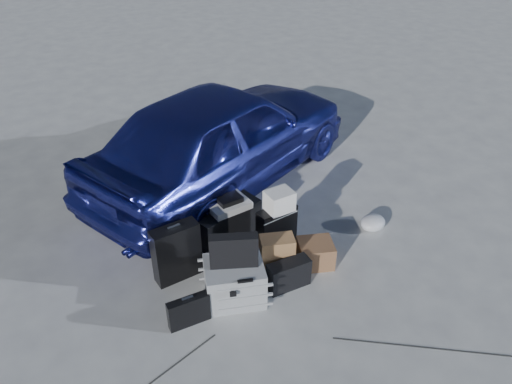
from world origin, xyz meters
The scene contains 15 objects.
ground centered at (0.00, 0.00, 0.00)m, with size 60.00×60.00×0.00m, color beige.
car centered at (0.49, 2.10, 0.66)m, with size 1.56×3.87×1.32m, color #292F97.
pelican_case centered at (-0.30, 0.11, 0.20)m, with size 0.54×0.45×0.40m, color gray.
laptop_bag centered at (-0.29, 0.12, 0.56)m, with size 0.44×0.11×0.33m, color black.
briefcase centered at (-0.80, 0.00, 0.15)m, with size 0.38×0.09×0.30m, color black.
suitcase_left centered at (-0.67, 0.64, 0.30)m, with size 0.47×0.17×0.61m, color black.
suitcase_right centered at (0.41, 0.56, 0.26)m, with size 0.43×0.16×0.52m, color black.
white_carton centered at (0.42, 0.55, 0.63)m, with size 0.27×0.22×0.22m, color white.
duffel_bag centered at (0.03, 1.01, 0.19)m, with size 0.76×0.33×0.38m, color black.
flat_box_white centered at (0.05, 1.00, 0.42)m, with size 0.44×0.33×0.08m, color white.
flat_box_black centered at (0.07, 1.00, 0.48)m, with size 0.26×0.18×0.06m, color black.
kraft_bag centered at (0.22, 0.22, 0.22)m, with size 0.33×0.20×0.45m, color #A17446.
cardboard_box centered at (0.64, 0.17, 0.13)m, with size 0.35×0.31×0.26m, color brown.
plastic_bag centered at (1.55, 0.36, 0.08)m, with size 0.30×0.26×0.17m, color silver.
messenger_bag centered at (0.23, 0.00, 0.15)m, with size 0.42×0.16×0.30m, color black.
Camera 1 is at (-1.72, -3.04, 3.47)m, focal length 35.00 mm.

